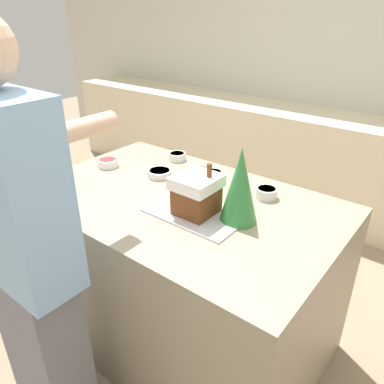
{
  "coord_description": "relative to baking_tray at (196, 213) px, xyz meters",
  "views": [
    {
      "loc": [
        1.07,
        -1.25,
        1.76
      ],
      "look_at": [
        0.08,
        0.0,
        0.97
      ],
      "focal_mm": 35.0,
      "sensor_mm": 36.0,
      "label": 1
    }
  ],
  "objects": [
    {
      "name": "candy_bowl_beside_tree",
      "position": [
        -0.42,
        0.21,
        0.02
      ],
      "size": [
        0.14,
        0.14,
        0.04
      ],
      "color": "white",
      "rests_on": "kitchen_island"
    },
    {
      "name": "person",
      "position": [
        -0.27,
        -0.68,
        0.0
      ],
      "size": [
        0.47,
        0.58,
        1.77
      ],
      "color": "slate",
      "rests_on": "ground_plane"
    },
    {
      "name": "wall_back",
      "position": [
        -0.16,
        2.35,
        0.39
      ],
      "size": [
        8.0,
        0.05,
        2.6
      ],
      "color": "beige",
      "rests_on": "ground_plane"
    },
    {
      "name": "ground_plane",
      "position": [
        -0.16,
        0.07,
        -0.91
      ],
      "size": [
        12.0,
        12.0,
        0.0
      ],
      "primitive_type": "plane",
      "color": "gray"
    },
    {
      "name": "candy_bowl_behind_tray",
      "position": [
        -0.5,
        0.45,
        0.02
      ],
      "size": [
        0.1,
        0.1,
        0.05
      ],
      "color": "silver",
      "rests_on": "kitchen_island"
    },
    {
      "name": "back_cabinet_block",
      "position": [
        -0.16,
        2.03,
        -0.46
      ],
      "size": [
        6.0,
        0.6,
        0.92
      ],
      "color": "beige",
      "rests_on": "ground_plane"
    },
    {
      "name": "gingerbread_house",
      "position": [
        0.0,
        0.0,
        0.1
      ],
      "size": [
        0.18,
        0.19,
        0.24
      ],
      "color": "brown",
      "rests_on": "baking_tray"
    },
    {
      "name": "baking_tray",
      "position": [
        0.0,
        0.0,
        0.0
      ],
      "size": [
        0.45,
        0.28,
        0.01
      ],
      "color": "silver",
      "rests_on": "kitchen_island"
    },
    {
      "name": "candy_bowl_far_left",
      "position": [
        -0.3,
        0.29,
        0.02
      ],
      "size": [
        0.1,
        0.1,
        0.04
      ],
      "color": "white",
      "rests_on": "kitchen_island"
    },
    {
      "name": "decorative_tree",
      "position": [
        0.18,
        0.06,
        0.17
      ],
      "size": [
        0.17,
        0.17,
        0.34
      ],
      "color": "#33843D",
      "rests_on": "kitchen_island"
    },
    {
      "name": "candy_bowl_near_tray_right",
      "position": [
        -0.15,
        0.35,
        0.02
      ],
      "size": [
        0.1,
        0.1,
        0.05
      ],
      "color": "white",
      "rests_on": "kitchen_island"
    },
    {
      "name": "candy_bowl_center_rear",
      "position": [
        0.17,
        0.34,
        0.02
      ],
      "size": [
        0.11,
        0.11,
        0.05
      ],
      "color": "white",
      "rests_on": "kitchen_island"
    },
    {
      "name": "mug",
      "position": [
        -0.16,
        0.24,
        0.05
      ],
      "size": [
        0.07,
        0.07,
        0.1
      ],
      "color": "#B24238",
      "rests_on": "kitchen_island"
    },
    {
      "name": "candy_bowl_far_right",
      "position": [
        -0.76,
        0.12,
        0.02
      ],
      "size": [
        0.12,
        0.12,
        0.04
      ],
      "color": "white",
      "rests_on": "kitchen_island"
    },
    {
      "name": "kitchen_island",
      "position": [
        -0.16,
        0.07,
        -0.46
      ],
      "size": [
        1.56,
        0.98,
        0.91
      ],
      "color": "gray",
      "rests_on": "ground_plane"
    }
  ]
}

